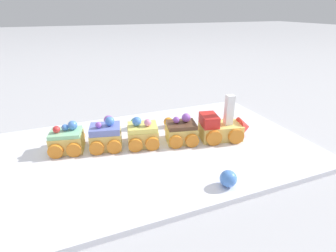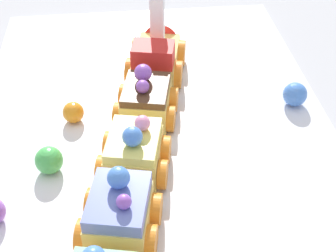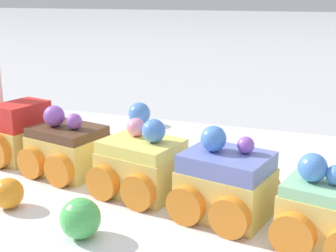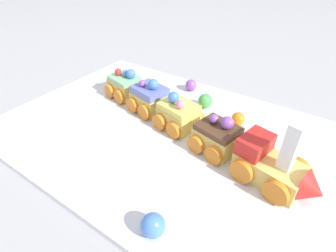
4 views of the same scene
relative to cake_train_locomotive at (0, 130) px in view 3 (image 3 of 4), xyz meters
name	(u,v)px [view 3 (image 3 of 4)]	position (x,y,z in m)	size (l,w,h in m)	color
ground_plane	(130,188)	(-0.17, 0.01, -0.04)	(10.00, 10.00, 0.00)	#B2B2B7
display_board	(130,183)	(-0.17, 0.01, -0.03)	(0.72, 0.44, 0.01)	white
cake_train_locomotive	(0,130)	(0.00, 0.00, 0.00)	(0.14, 0.09, 0.11)	#EACC66
cake_car_chocolate	(68,149)	(-0.11, 0.02, 0.00)	(0.08, 0.09, 0.07)	#EACC66
cake_car_lemon	(142,166)	(-0.20, 0.04, 0.00)	(0.08, 0.09, 0.07)	#EACC66
cake_car_blueberry	(226,185)	(-0.28, 0.06, 0.00)	(0.08, 0.09, 0.08)	#EACC66
cake_car_mint	(333,213)	(-0.37, 0.08, 0.00)	(0.08, 0.09, 0.07)	#EACC66
gumball_orange	(8,193)	(-0.10, 0.11, -0.01)	(0.03, 0.03, 0.03)	orange
gumball_blue	(139,113)	(-0.10, -0.17, -0.01)	(0.03, 0.03, 0.03)	#4C84E0
gumball_green	(80,218)	(-0.19, 0.14, -0.01)	(0.03, 0.03, 0.03)	#4CBC56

